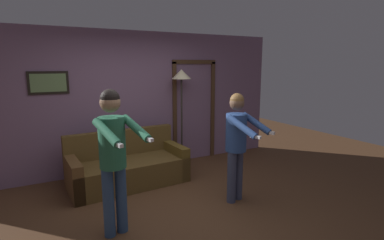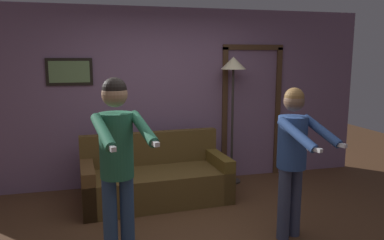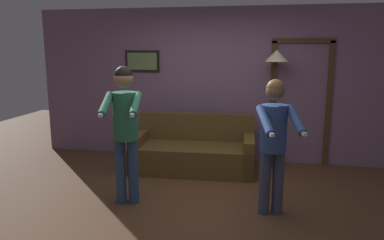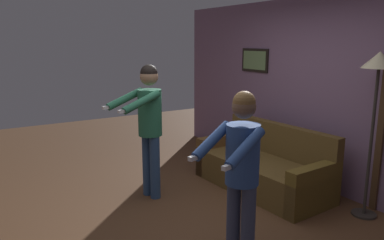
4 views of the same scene
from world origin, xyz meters
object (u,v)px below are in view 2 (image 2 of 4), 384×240
(person_standing_left, at_px, (117,154))
(person_standing_right, at_px, (293,150))
(couch, at_px, (156,180))
(torchiere_lamp, at_px, (233,76))

(person_standing_left, distance_m, person_standing_right, 1.78)
(couch, height_order, person_standing_left, person_standing_left)
(torchiere_lamp, distance_m, person_standing_left, 2.68)
(torchiere_lamp, bearing_deg, couch, -159.72)
(couch, distance_m, torchiere_lamp, 1.88)
(couch, xyz_separation_m, person_standing_left, (-0.56, -1.45, 0.77))
(couch, xyz_separation_m, torchiere_lamp, (1.24, 0.46, 1.34))
(person_standing_right, bearing_deg, torchiere_lamp, 89.21)
(couch, xyz_separation_m, person_standing_right, (1.21, -1.39, 0.67))
(couch, distance_m, person_standing_right, 1.96)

